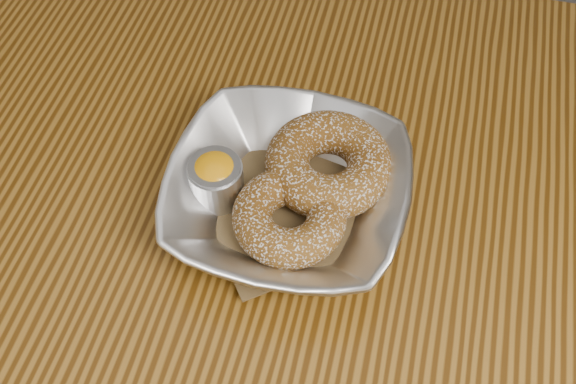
% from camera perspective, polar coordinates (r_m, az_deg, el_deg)
% --- Properties ---
extents(table, '(1.20, 0.80, 0.75)m').
position_cam_1_polar(table, '(0.69, -4.91, -8.07)').
color(table, brown).
rests_on(table, ground_plane).
extents(serving_bowl, '(0.21, 0.21, 0.05)m').
position_cam_1_polar(serving_bowl, '(0.59, 0.00, -0.23)').
color(serving_bowl, silver).
rests_on(serving_bowl, table).
extents(parchment, '(0.20, 0.20, 0.00)m').
position_cam_1_polar(parchment, '(0.61, 0.00, -1.14)').
color(parchment, brown).
rests_on(parchment, table).
extents(donut_back, '(0.15, 0.15, 0.04)m').
position_cam_1_polar(donut_back, '(0.61, 3.44, 2.40)').
color(donut_back, brown).
rests_on(donut_back, parchment).
extents(donut_front, '(0.11, 0.11, 0.03)m').
position_cam_1_polar(donut_front, '(0.58, 0.12, -2.10)').
color(donut_front, brown).
rests_on(donut_front, parchment).
extents(ramekin, '(0.05, 0.05, 0.05)m').
position_cam_1_polar(ramekin, '(0.60, -6.12, 1.13)').
color(ramekin, silver).
rests_on(ramekin, table).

